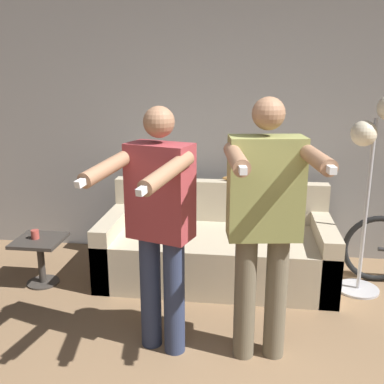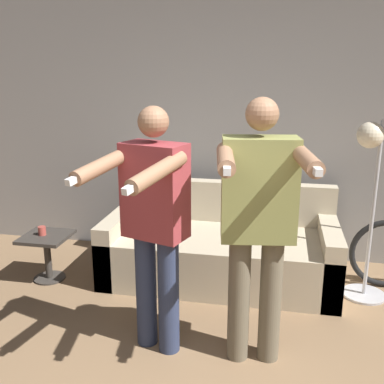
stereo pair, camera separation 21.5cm
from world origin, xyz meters
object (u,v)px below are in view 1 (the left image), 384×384
(floor_lamp, at_px, (374,149))
(side_table, at_px, (40,252))
(cat, at_px, (250,173))
(couch, at_px, (216,249))
(person_left, at_px, (159,219))
(cup, at_px, (35,234))
(person_right, at_px, (265,216))

(floor_lamp, bearing_deg, side_table, -175.29)
(cat, bearing_deg, couch, -128.26)
(cat, bearing_deg, side_table, -158.77)
(person_left, bearing_deg, cup, 165.04)
(cat, height_order, floor_lamp, floor_lamp)
(person_left, xyz_separation_m, cup, (-1.27, 0.82, -0.47))
(cat, relative_size, floor_lamp, 0.26)
(floor_lamp, height_order, cup, floor_lamp)
(cat, height_order, side_table, cat)
(side_table, bearing_deg, couch, 12.69)
(couch, xyz_separation_m, side_table, (-1.52, -0.34, 0.03))
(couch, distance_m, floor_lamp, 1.58)
(cup, bearing_deg, person_left, -32.72)
(person_right, xyz_separation_m, cat, (-0.09, 1.51, -0.08))
(couch, distance_m, cup, 1.60)
(couch, distance_m, cat, 0.78)
(side_table, xyz_separation_m, cup, (-0.03, 0.00, 0.16))
(couch, xyz_separation_m, cat, (0.28, 0.36, 0.63))
(person_right, xyz_separation_m, side_table, (-1.89, 0.81, -0.68))
(cat, distance_m, floor_lamp, 1.13)
(person_right, height_order, side_table, person_right)
(person_right, bearing_deg, person_left, 171.44)
(couch, height_order, cup, couch)
(person_left, distance_m, side_table, 1.61)
(side_table, distance_m, cup, 0.16)
(couch, relative_size, floor_lamp, 1.22)
(person_left, distance_m, cat, 1.62)
(couch, xyz_separation_m, person_left, (-0.28, -1.16, 0.67))
(floor_lamp, distance_m, side_table, 2.93)
(person_right, relative_size, side_table, 4.02)
(couch, height_order, side_table, couch)
(person_right, bearing_deg, couch, 99.26)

